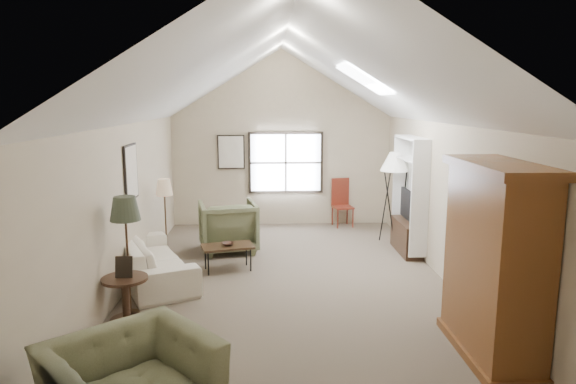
{
  "coord_description": "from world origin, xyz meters",
  "views": [
    {
      "loc": [
        -0.35,
        -7.76,
        2.86
      ],
      "look_at": [
        0.0,
        0.4,
        1.4
      ],
      "focal_mm": 32.0,
      "sensor_mm": 36.0,
      "label": 1
    }
  ],
  "objects_px": {
    "armoire": "(495,261)",
    "sofa": "(152,258)",
    "coffee_table": "(228,258)",
    "side_table": "(126,299)",
    "armchair_far": "(228,226)",
    "side_chair": "(343,203)"
  },
  "relations": [
    {
      "from": "armoire",
      "to": "sofa",
      "type": "height_order",
      "value": "armoire"
    },
    {
      "from": "armoire",
      "to": "coffee_table",
      "type": "bearing_deg",
      "value": 136.08
    },
    {
      "from": "side_table",
      "to": "sofa",
      "type": "bearing_deg",
      "value": 90.0
    },
    {
      "from": "armchair_far",
      "to": "side_table",
      "type": "xyz_separation_m",
      "value": [
        -1.11,
        -3.15,
        -0.19
      ]
    },
    {
      "from": "sofa",
      "to": "coffee_table",
      "type": "bearing_deg",
      "value": -95.91
    },
    {
      "from": "side_table",
      "to": "side_chair",
      "type": "distance_m",
      "value": 6.18
    },
    {
      "from": "armchair_far",
      "to": "coffee_table",
      "type": "distance_m",
      "value": 1.18
    },
    {
      "from": "sofa",
      "to": "coffee_table",
      "type": "relative_size",
      "value": 2.77
    },
    {
      "from": "armchair_far",
      "to": "side_chair",
      "type": "height_order",
      "value": "side_chair"
    },
    {
      "from": "armoire",
      "to": "sofa",
      "type": "bearing_deg",
      "value": 148.53
    },
    {
      "from": "sofa",
      "to": "armchair_far",
      "type": "relative_size",
      "value": 2.22
    },
    {
      "from": "coffee_table",
      "to": "armoire",
      "type": "bearing_deg",
      "value": -43.92
    },
    {
      "from": "armchair_far",
      "to": "side_chair",
      "type": "bearing_deg",
      "value": -154.57
    },
    {
      "from": "coffee_table",
      "to": "armchair_far",
      "type": "bearing_deg",
      "value": 93.72
    },
    {
      "from": "sofa",
      "to": "coffee_table",
      "type": "distance_m",
      "value": 1.26
    },
    {
      "from": "armchair_far",
      "to": "coffee_table",
      "type": "relative_size",
      "value": 1.25
    },
    {
      "from": "coffee_table",
      "to": "side_chair",
      "type": "xyz_separation_m",
      "value": [
        2.41,
        3.02,
        0.33
      ]
    },
    {
      "from": "armoire",
      "to": "side_table",
      "type": "bearing_deg",
      "value": 166.14
    },
    {
      "from": "armoire",
      "to": "coffee_table",
      "type": "distance_m",
      "value": 4.52
    },
    {
      "from": "side_table",
      "to": "side_chair",
      "type": "xyz_separation_m",
      "value": [
        3.6,
        5.02,
        0.25
      ]
    },
    {
      "from": "sofa",
      "to": "side_table",
      "type": "distance_m",
      "value": 1.6
    },
    {
      "from": "armoire",
      "to": "armchair_far",
      "type": "distance_m",
      "value": 5.38
    }
  ]
}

